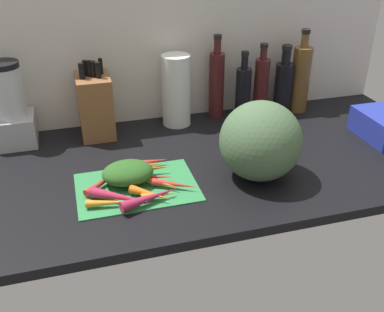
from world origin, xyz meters
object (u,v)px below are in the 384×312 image
object	(u,v)px
cutting_board	(137,187)
bottle_2	(261,86)
carrot_9	(106,180)
paper_towel_roll	(176,91)
carrot_5	(120,197)
winter_squash	(261,141)
carrot_10	(150,194)
knife_block	(95,105)
bottle_1	(243,91)
bottle_4	(300,78)
carrot_3	(175,184)
carrot_7	(144,166)
carrot_2	(113,203)
carrot_0	(150,198)
carrot_1	(159,195)
blender_appliance	(11,110)
carrot_6	(156,182)
carrot_11	(146,177)
bottle_3	(283,86)
carrot_4	(149,162)
carrot_8	(142,169)
bottle_0	(216,84)

from	to	relation	value
cutting_board	bottle_2	distance (cm)	70.96
carrot_9	paper_towel_roll	size ratio (longest dim) A/B	0.64
carrot_5	winter_squash	xyz separation A→B (cm)	(43.27, 3.59, 9.78)
carrot_10	knife_block	size ratio (longest dim) A/B	0.45
bottle_1	bottle_4	xyz separation A→B (cm)	(24.44, 0.00, 3.10)
carrot_9	carrot_3	bearing A→B (deg)	-23.02
carrot_7	carrot_10	size ratio (longest dim) A/B	1.08
carrot_2	carrot_10	world-z (taller)	carrot_10
cutting_board	paper_towel_roll	bearing A→B (deg)	61.06
carrot_0	knife_block	bearing A→B (deg)	100.72
carrot_10	bottle_1	world-z (taller)	bottle_1
carrot_1	bottle_1	bearing A→B (deg)	47.75
carrot_2	carrot_5	bearing A→B (deg)	29.90
carrot_0	blender_appliance	distance (cm)	63.82
carrot_6	knife_block	bearing A→B (deg)	107.16
blender_appliance	bottle_1	size ratio (longest dim) A/B	1.12
carrot_0	blender_appliance	world-z (taller)	blender_appliance
carrot_11	winter_squash	xyz separation A→B (cm)	(34.27, -5.61, 10.19)
carrot_10	bottle_3	world-z (taller)	bottle_3
cutting_board	carrot_0	world-z (taller)	carrot_0
carrot_6	bottle_2	world-z (taller)	bottle_2
carrot_4	blender_appliance	size ratio (longest dim) A/B	0.40
carrot_1	blender_appliance	bearing A→B (deg)	129.79
carrot_6	paper_towel_roll	bearing A→B (deg)	67.90
blender_appliance	paper_towel_roll	xyz separation A→B (cm)	(58.52, 0.74, 0.71)
carrot_0	carrot_6	bearing A→B (deg)	68.00
carrot_2	bottle_3	size ratio (longest dim) A/B	0.53
carrot_2	winter_squash	distance (cm)	47.05
carrot_7	carrot_8	size ratio (longest dim) A/B	0.76
bottle_1	bottle_3	bearing A→B (deg)	0.55
carrot_1	bottle_2	world-z (taller)	bottle_2
carrot_8	winter_squash	world-z (taller)	winter_squash
winter_squash	bottle_4	size ratio (longest dim) A/B	0.75
cutting_board	bottle_4	distance (cm)	85.39
cutting_board	carrot_1	xyz separation A→B (cm)	(5.03, -8.34, 1.46)
carrot_10	cutting_board	bearing A→B (deg)	108.43
carrot_2	carrot_8	bearing A→B (deg)	53.08
carrot_4	carrot_5	size ratio (longest dim) A/B	0.67
carrot_2	carrot_9	xyz separation A→B (cm)	(-0.52, 12.40, 0.02)
cutting_board	paper_towel_roll	world-z (taller)	paper_towel_roll
carrot_6	bottle_4	xyz separation A→B (cm)	(68.45, 42.05, 11.77)
bottle_0	cutting_board	bearing A→B (deg)	-131.98
carrot_7	winter_squash	xyz separation A→B (cm)	(33.35, -12.84, 10.29)
winter_squash	bottle_4	xyz separation A→B (cm)	(36.44, 44.19, 1.64)
carrot_2	bottle_0	world-z (taller)	bottle_0
carrot_5	bottle_1	world-z (taller)	bottle_1
carrot_10	winter_squash	xyz separation A→B (cm)	(34.97, 3.94, 10.00)
bottle_1	bottle_0	bearing A→B (deg)	160.60
carrot_4	carrot_5	xyz separation A→B (cm)	(-11.78, -17.59, 0.18)
carrot_6	blender_appliance	distance (cm)	59.78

